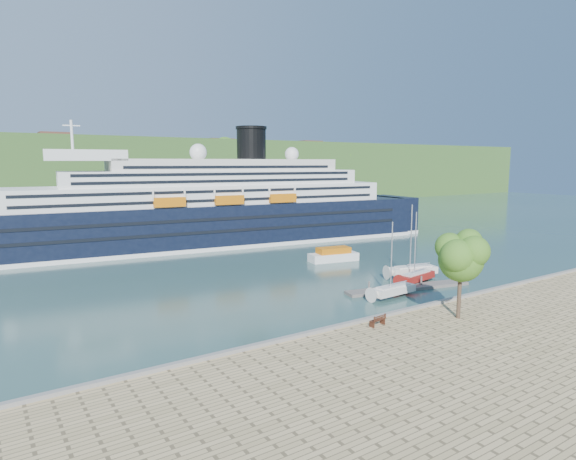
# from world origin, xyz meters

# --- Properties ---
(ground) EXTENTS (400.00, 400.00, 0.00)m
(ground) POSITION_xyz_m (0.00, 0.00, 0.00)
(ground) COLOR #284847
(ground) RESTS_ON ground
(far_hillside) EXTENTS (400.00, 50.00, 24.00)m
(far_hillside) POSITION_xyz_m (0.00, 145.00, 12.00)
(far_hillside) COLOR #375F26
(far_hillside) RESTS_ON ground
(quay_coping) EXTENTS (220.00, 0.50, 0.30)m
(quay_coping) POSITION_xyz_m (0.00, -0.20, 1.15)
(quay_coping) COLOR slate
(quay_coping) RESTS_ON promenade
(cruise_ship) EXTENTS (103.03, 26.51, 22.90)m
(cruise_ship) POSITION_xyz_m (-7.05, 52.65, 11.45)
(cruise_ship) COLOR black
(cruise_ship) RESTS_ON ground
(park_bench) EXTENTS (1.83, 0.90, 1.13)m
(park_bench) POSITION_xyz_m (-12.81, -1.74, 1.57)
(park_bench) COLOR #452013
(park_bench) RESTS_ON promenade
(promenade_tree) EXTENTS (5.62, 5.62, 9.30)m
(promenade_tree) POSITION_xyz_m (-4.73, -4.37, 5.65)
(promenade_tree) COLOR #316B1C
(promenade_tree) RESTS_ON promenade
(floating_pontoon) EXTENTS (17.21, 5.66, 0.38)m
(floating_pontoon) POSITION_xyz_m (2.13, 8.26, 0.19)
(floating_pontoon) COLOR #67615B
(floating_pontoon) RESTS_ON ground
(sailboat_white_near) EXTENTS (6.76, 2.16, 8.63)m
(sailboat_white_near) POSITION_xyz_m (-2.19, 6.68, 4.32)
(sailboat_white_near) COLOR silver
(sailboat_white_near) RESTS_ON ground
(sailboat_red) EXTENTS (7.27, 3.21, 9.09)m
(sailboat_red) POSITION_xyz_m (5.07, 9.69, 4.54)
(sailboat_red) COLOR maroon
(sailboat_red) RESTS_ON ground
(sailboat_white_far) EXTENTS (7.79, 3.94, 9.70)m
(sailboat_white_far) POSITION_xyz_m (7.42, 12.34, 4.85)
(sailboat_white_far) COLOR silver
(sailboat_white_far) RESTS_ON ground
(tender_launch) EXTENTS (8.51, 4.23, 2.25)m
(tender_launch) POSITION_xyz_m (5.20, 27.23, 1.12)
(tender_launch) COLOR #C7660B
(tender_launch) RESTS_ON ground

